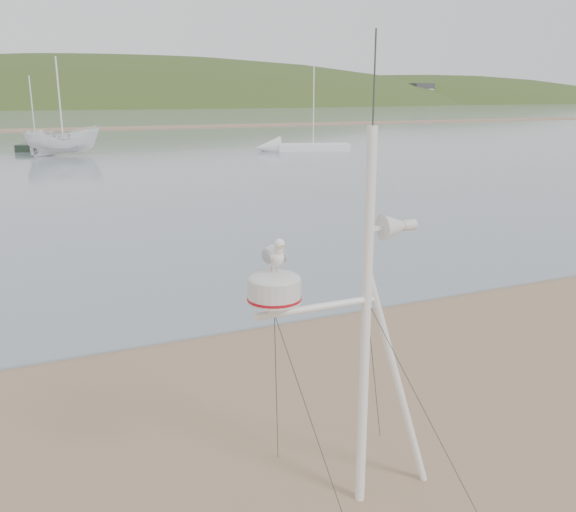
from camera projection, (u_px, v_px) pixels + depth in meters
name	position (u px, v px, depth m)	size (l,w,h in m)	color
ground	(161.00, 503.00, 6.14)	(560.00, 560.00, 0.00)	#83644B
water	(13.00, 114.00, 122.44)	(560.00, 256.00, 0.04)	slate
sandbar	(19.00, 130.00, 67.80)	(560.00, 7.00, 0.07)	#83644B
hill_ridge	(70.00, 160.00, 225.61)	(620.00, 180.00, 80.00)	#2A3D19
far_cottages	(20.00, 94.00, 179.00)	(294.40, 6.30, 8.00)	white
mast_rig	(361.00, 405.00, 5.86)	(2.01, 2.14, 4.53)	white
boat_white	(61.00, 118.00, 39.98)	(1.82, 1.87, 4.85)	white
sailboat_dark_mid	(43.00, 145.00, 45.81)	(3.54, 5.72, 5.66)	black
sailboat_white_near	(289.00, 147.00, 43.44)	(6.94, 3.44, 6.71)	white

